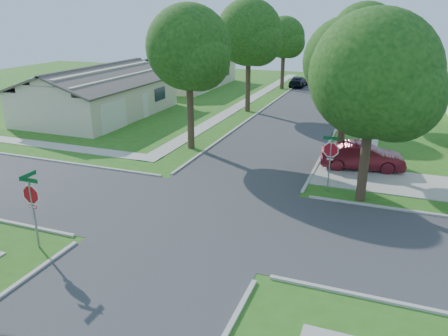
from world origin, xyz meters
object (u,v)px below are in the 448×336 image
tree_w_far (284,39)px  tree_e_far (373,37)px  car_curb_west (299,82)px  house_nw_near (100,98)px  house_nw_far (186,73)px  car_curb_east (329,91)px  tree_w_near (190,52)px  tree_e_mid (365,41)px  stop_sign_ne (331,152)px  car_driveway (362,156)px  tree_e_near (348,66)px  tree_w_mid (250,36)px  stop_sign_sw (31,198)px  tree_ne_corner (375,81)px

tree_w_far → tree_e_far: bearing=0.0°
car_curb_west → tree_e_far: bearing=166.6°
house_nw_near → house_nw_far: same height
tree_w_far → car_curb_east: tree_w_far is taller
tree_w_near → car_curb_east: size_ratio=2.14×
tree_e_mid → car_curb_east: 11.26m
tree_w_near → car_curb_east: 22.59m
stop_sign_ne → car_driveway: (1.30, 4.00, -1.28)m
tree_e_near → tree_w_near: 9.41m
tree_w_far → tree_w_mid: bearing=-90.0°
tree_w_near → house_nw_near: (-11.35, 5.99, -4.60)m
tree_w_far → stop_sign_sw: bearing=-90.1°
tree_e_far → car_curb_east: (-3.55, -3.86, -5.26)m
tree_e_far → car_curb_east: bearing=-132.6°
tree_e_far → car_curb_west: (-7.95, 2.14, -5.37)m
tree_e_mid → tree_ne_corner: size_ratio=1.06×
tree_e_mid → car_driveway: size_ratio=2.03×
tree_e_near → tree_w_near: size_ratio=0.92×
house_nw_far → stop_sign_sw: bearing=-72.9°
house_nw_far → car_curb_east: 17.31m
tree_e_far → car_curb_west: bearing=165.0°
car_curb_east → tree_w_near: bearing=-102.0°
tree_w_far → car_curb_east: bearing=-33.4°
tree_e_far → house_nw_far: (-20.75, -2.01, -4.46)m
tree_w_near → house_nw_near: tree_w_near is taller
stop_sign_sw → house_nw_far: size_ratio=0.22×
stop_sign_sw → house_nw_far: 38.40m
stop_sign_ne → house_nw_far: size_ratio=0.22×
house_nw_near → car_driveway: house_nw_near is taller
house_nw_far → tree_w_mid: bearing=-44.1°
stop_sign_sw → house_nw_near: (-11.29, 19.70, -0.51)m
tree_e_far → tree_w_far: bearing=-180.0°
stop_sign_ne → tree_w_mid: tree_w_mid is taller
tree_e_mid → car_driveway: (1.24, -12.31, -5.50)m
tree_w_near → car_curb_west: (1.44, 27.14, -5.51)m
house_nw_near → house_nw_far: (0.00, 17.00, 0.00)m
tree_ne_corner → car_curb_west: (-9.56, 31.94, -4.98)m
tree_e_near → tree_e_far: size_ratio=0.95×
tree_w_near → tree_ne_corner: bearing=-23.6°
tree_e_far → car_curb_west: 9.83m
house_nw_near → tree_w_near: bearing=-27.8°
tree_w_near → tree_ne_corner: 12.02m
tree_e_far → tree_w_near: size_ratio=0.97×
tree_w_mid → car_driveway: (10.64, -12.31, -5.74)m
tree_e_near → house_nw_near: (-20.74, 5.99, -4.13)m
tree_w_mid → house_nw_near: 13.77m
tree_e_far → tree_w_far: 9.42m
stop_sign_ne → tree_ne_corner: tree_ne_corner is taller
stop_sign_sw → tree_w_near: size_ratio=0.33×
tree_w_near → house_nw_far: bearing=116.3°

